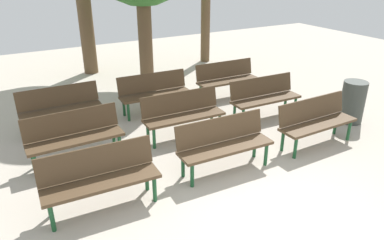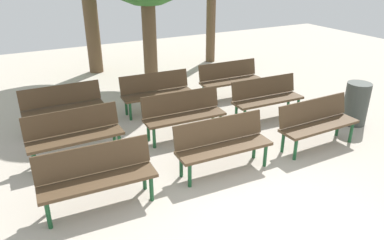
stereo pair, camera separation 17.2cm
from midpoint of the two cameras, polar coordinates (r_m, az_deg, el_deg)
name	(u,v)px [view 2 (the right image)]	position (r m, az deg, el deg)	size (l,w,h in m)	color
ground_plane	(281,227)	(5.14, 14.68, -15.89)	(24.00, 24.00, 0.00)	#B2A899
bench_r0_c0	(97,174)	(5.23, -13.76, -8.19)	(1.62, 0.55, 0.87)	#4C3823
bench_r0_c1	(222,142)	(5.94, 5.62, -3.46)	(1.62, 0.54, 0.87)	#4C3823
bench_r0_c2	(317,121)	(7.08, 19.63, -0.11)	(1.61, 0.50, 0.87)	#4C3823
bench_r1_c0	(74,132)	(6.52, -17.20, -1.87)	(1.61, 0.50, 0.87)	#4C3823
bench_r1_c1	(183,112)	(7.05, -0.66, 1.26)	(1.62, 0.54, 0.87)	#4C3823
bench_r1_c2	(267,96)	(8.07, 12.18, 3.72)	(1.62, 0.54, 0.87)	#4C3823
bench_r2_c0	(63,104)	(7.84, -18.96, 2.31)	(1.60, 0.49, 0.87)	#4C3823
bench_r2_c1	(157,90)	(8.26, -4.97, 4.64)	(1.62, 0.55, 0.87)	#4C3823
bench_r2_c2	(230,78)	(9.20, 6.49, 6.61)	(1.61, 0.53, 0.87)	#4C3823
tree_1	(211,19)	(12.36, 3.39, 15.48)	(0.30, 0.30, 2.81)	brown
trash_bin	(356,104)	(8.39, 24.81, 2.34)	(0.49, 0.49, 0.90)	#383D38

